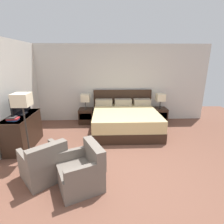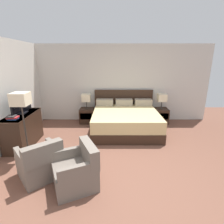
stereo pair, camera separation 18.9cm
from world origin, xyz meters
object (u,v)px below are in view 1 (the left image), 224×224
object	(u,v)px
dresser	(23,131)
nightstand_right	(159,115)
table_lamp_right	(161,97)
armchair_companion	(82,172)
floor_lamp	(23,105)
tv	(21,105)
table_lamp_left	(85,98)
bed	(125,120)
book_small_top	(12,117)
nightstand_left	(86,116)
book_red_cover	(13,120)
armchair_by_window	(44,165)
book_blue_cover	(13,119)

from	to	relation	value
dresser	nightstand_right	bearing A→B (deg)	23.03
table_lamp_right	armchair_companion	world-z (taller)	table_lamp_right
armchair_companion	floor_lamp	size ratio (longest dim) A/B	0.61
table_lamp_right	tv	bearing A→B (deg)	-158.11
table_lamp_left	floor_lamp	xyz separation A→B (m)	(-0.98, -2.32, 0.36)
dresser	floor_lamp	xyz separation A→B (m)	(0.40, -0.65, 0.82)
bed	nightstand_right	xyz separation A→B (m)	(1.28, 0.68, -0.08)
tv	book_small_top	bearing A→B (deg)	-91.76
dresser	nightstand_left	bearing A→B (deg)	50.52
book_red_cover	table_lamp_left	bearing A→B (deg)	56.37
dresser	floor_lamp	distance (m)	1.12
nightstand_right	book_red_cover	distance (m)	4.46
dresser	tv	distance (m)	0.64
dresser	floor_lamp	size ratio (longest dim) A/B	0.83
table_lamp_left	armchair_by_window	world-z (taller)	table_lamp_left
nightstand_left	dresser	xyz separation A→B (m)	(-1.38, -1.67, 0.18)
table_lamp_left	book_red_cover	size ratio (longest dim) A/B	2.52
bed	floor_lamp	size ratio (longest dim) A/B	1.36
nightstand_left	book_small_top	bearing A→B (deg)	-124.18
dresser	armchair_companion	size ratio (longest dim) A/B	1.37
nightstand_left	floor_lamp	world-z (taller)	floor_lamp
armchair_companion	book_blue_cover	bearing A→B (deg)	145.07
book_blue_cover	floor_lamp	size ratio (longest dim) A/B	0.15
table_lamp_right	armchair_companion	size ratio (longest dim) A/B	0.56
bed	table_lamp_left	xyz separation A→B (m)	(-1.28, 0.68, 0.54)
book_small_top	nightstand_left	bearing A→B (deg)	55.82
tv	book_red_cover	distance (m)	0.52
bed	table_lamp_right	distance (m)	1.55
book_blue_cover	floor_lamp	world-z (taller)	floor_lamp
tv	nightstand_left	bearing A→B (deg)	48.94
book_blue_cover	dresser	bearing A→B (deg)	92.25
table_lamp_left	armchair_companion	xyz separation A→B (m)	(0.27, -3.19, -0.59)
nightstand_right	book_red_cover	xyz separation A→B (m)	(-3.92, -2.05, 0.59)
bed	dresser	size ratio (longest dim) A/B	1.63
nightstand_right	table_lamp_left	size ratio (longest dim) A/B	0.98
book_red_cover	floor_lamp	bearing A→B (deg)	-35.73
table_lamp_left	armchair_companion	world-z (taller)	table_lamp_left
book_blue_cover	armchair_by_window	world-z (taller)	book_blue_cover
table_lamp_left	book_blue_cover	size ratio (longest dim) A/B	2.26
table_lamp_right	floor_lamp	xyz separation A→B (m)	(-3.54, -2.32, 0.36)
table_lamp_left	tv	world-z (taller)	tv
book_blue_cover	book_small_top	bearing A→B (deg)	180.00
book_small_top	armchair_by_window	xyz separation A→B (m)	(0.94, -0.90, -0.61)
bed	book_blue_cover	bearing A→B (deg)	-152.64
bed	floor_lamp	world-z (taller)	floor_lamp
table_lamp_left	dresser	size ratio (longest dim) A/B	0.41
floor_lamp	dresser	bearing A→B (deg)	121.56
dresser	armchair_by_window	world-z (taller)	dresser
table_lamp_right	armchair_companion	distance (m)	3.97
bed	book_red_cover	size ratio (longest dim) A/B	10.00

